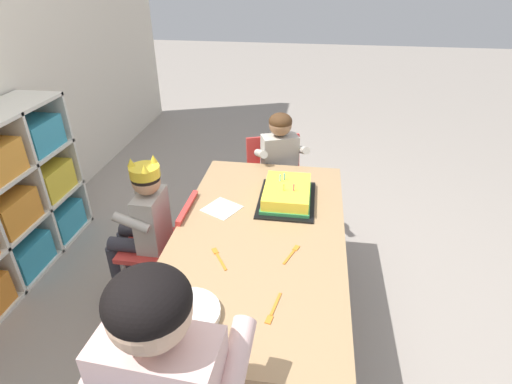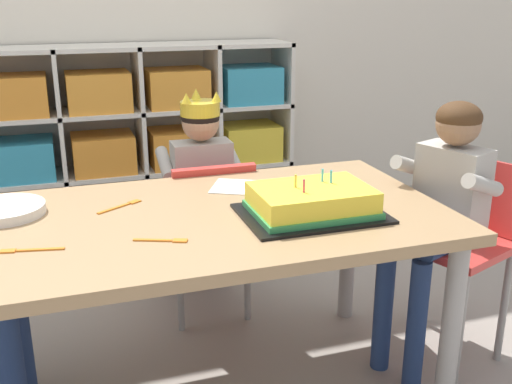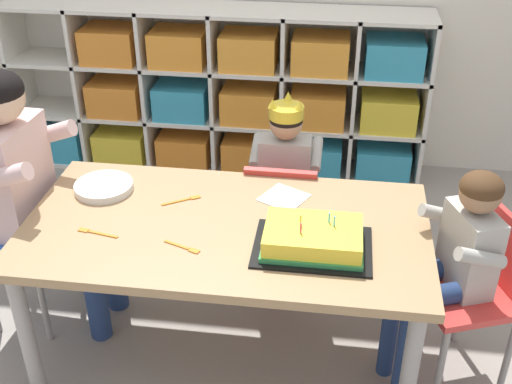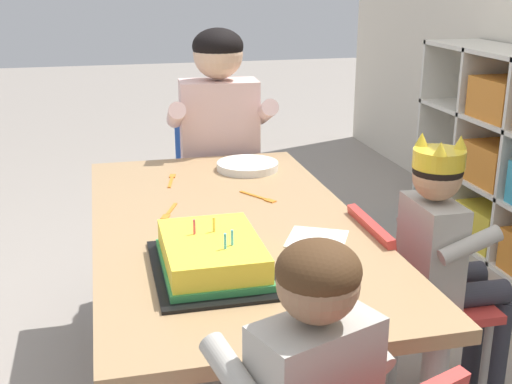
# 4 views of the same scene
# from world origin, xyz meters

# --- Properties ---
(ground) EXTENTS (16.00, 16.00, 0.00)m
(ground) POSITION_xyz_m (0.00, 0.00, 0.00)
(ground) COLOR gray
(storage_cubby_shelf) EXTENTS (2.25, 0.31, 0.92)m
(storage_cubby_shelf) POSITION_xyz_m (-0.24, 1.46, 0.42)
(storage_cubby_shelf) COLOR silver
(storage_cubby_shelf) RESTS_ON ground
(activity_table) EXTENTS (1.38, 0.73, 0.58)m
(activity_table) POSITION_xyz_m (0.00, 0.00, 0.52)
(activity_table) COLOR #A37F56
(activity_table) RESTS_ON ground
(classroom_chair_blue) EXTENTS (0.31, 0.36, 0.61)m
(classroom_chair_blue) POSITION_xyz_m (0.15, 0.48, 0.37)
(classroom_chair_blue) COLOR red
(classroom_chair_blue) RESTS_ON ground
(child_with_crown) EXTENTS (0.30, 0.31, 0.83)m
(child_with_crown) POSITION_xyz_m (0.15, 0.59, 0.52)
(child_with_crown) COLOR #B2ADA3
(child_with_crown) RESTS_ON ground
(classroom_chair_adult_side) EXTENTS (0.32, 0.38, 0.73)m
(classroom_chair_adult_side) POSITION_xyz_m (-0.86, 0.13, 0.45)
(classroom_chair_adult_side) COLOR blue
(classroom_chair_adult_side) RESTS_ON ground
(adult_helper_seated) EXTENTS (0.44, 0.42, 1.05)m
(adult_helper_seated) POSITION_xyz_m (-0.75, 0.12, 0.65)
(adult_helper_seated) COLOR beige
(adult_helper_seated) RESTS_ON ground
(classroom_chair_guest_side) EXTENTS (0.43, 0.46, 0.65)m
(classroom_chair_guest_side) POSITION_xyz_m (0.85, 0.00, 0.42)
(classroom_chair_guest_side) COLOR red
(classroom_chair_guest_side) RESTS_ON ground
(guest_at_table_side) EXTENTS (0.34, 0.34, 0.85)m
(guest_at_table_side) POSITION_xyz_m (0.76, -0.03, 0.55)
(guest_at_table_side) COLOR #B2ADA3
(guest_at_table_side) RESTS_ON ground
(birthday_cake_on_tray) EXTENTS (0.38, 0.27, 0.11)m
(birthday_cake_on_tray) POSITION_xyz_m (0.30, -0.10, 0.62)
(birthday_cake_on_tray) COLOR black
(birthday_cake_on_tray) RESTS_ON activity_table
(paper_plate_stack) EXTENTS (0.22, 0.22, 0.03)m
(paper_plate_stack) POSITION_xyz_m (-0.49, 0.17, 0.60)
(paper_plate_stack) COLOR white
(paper_plate_stack) RESTS_ON activity_table
(paper_napkin_square) EXTENTS (0.20, 0.20, 0.00)m
(paper_napkin_square) POSITION_xyz_m (0.18, 0.20, 0.58)
(paper_napkin_square) COLOR white
(paper_napkin_square) RESTS_ON activity_table
(fork_near_cake_tray) EXTENTS (0.15, 0.04, 0.00)m
(fork_near_cake_tray) POSITION_xyz_m (-0.42, -0.11, 0.58)
(fork_near_cake_tray) COLOR orange
(fork_near_cake_tray) RESTS_ON activity_table
(fork_beside_plate_stack) EXTENTS (0.13, 0.09, 0.00)m
(fork_beside_plate_stack) POSITION_xyz_m (-0.18, 0.13, 0.58)
(fork_beside_plate_stack) COLOR orange
(fork_beside_plate_stack) RESTS_ON activity_table
(fork_scattered_mid_table) EXTENTS (0.13, 0.06, 0.00)m
(fork_scattered_mid_table) POSITION_xyz_m (-0.11, -0.15, 0.58)
(fork_scattered_mid_table) COLOR orange
(fork_scattered_mid_table) RESTS_ON activity_table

